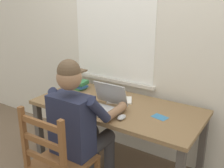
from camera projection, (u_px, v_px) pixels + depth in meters
back_wall at (141, 35)px, 2.68m from camera, size 6.00×0.08×2.60m
desk at (117, 113)px, 2.55m from camera, size 1.58×0.73×0.70m
seated_person at (80, 123)px, 2.22m from camera, size 0.50×0.60×1.25m
wooden_chair at (58, 164)px, 2.07m from camera, size 0.42×0.42×0.94m
laptop at (105, 104)px, 2.42m from camera, size 0.33×0.31×0.22m
computer_mouse at (122, 117)px, 2.24m from camera, size 0.06×0.10×0.03m
coffee_mug_white at (66, 92)px, 2.72m from camera, size 0.12×0.08×0.10m
coffee_mug_dark at (104, 89)px, 2.80m from camera, size 0.12×0.08×0.10m
book_stack_main at (78, 84)px, 2.94m from camera, size 0.22×0.18×0.09m
paper_pile_near_laptop at (119, 100)px, 2.62m from camera, size 0.29×0.26×0.02m
landscape_photo_print at (160, 117)px, 2.28m from camera, size 0.15×0.12×0.00m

